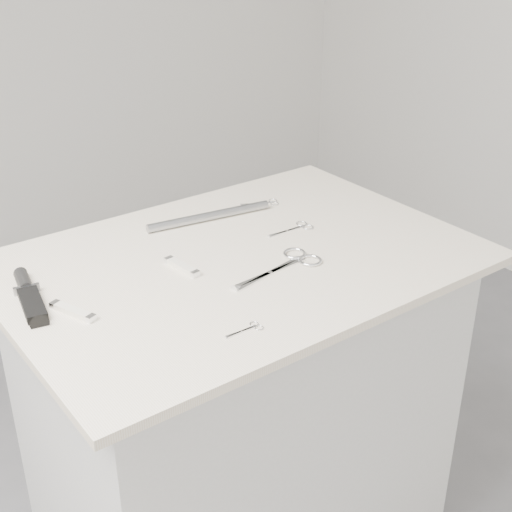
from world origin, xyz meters
TOP-DOWN VIEW (x-y plane):
  - plinth at (0.00, 0.00)m, footprint 0.90×0.60m
  - display_board at (0.00, 0.00)m, footprint 1.00×0.70m
  - large_shears at (0.07, -0.09)m, footprint 0.22×0.10m
  - embroidery_scissors_a at (0.19, 0.04)m, footprint 0.12×0.05m
  - embroidery_scissors_b at (0.23, 0.20)m, footprint 0.09×0.06m
  - tiny_scissors at (-0.15, -0.24)m, footprint 0.07×0.03m
  - sheathed_knife at (-0.43, 0.10)m, footprint 0.07×0.20m
  - pocket_knife_a at (-0.38, -0.01)m, footprint 0.06×0.11m
  - pocket_knife_b at (-0.13, 0.02)m, footprint 0.03×0.10m
  - metal_rail at (0.06, 0.20)m, footprint 0.31×0.07m

SIDE VIEW (x-z plane):
  - plinth at x=0.00m, z-range 0.00..0.90m
  - display_board at x=0.00m, z-range 0.90..0.92m
  - tiny_scissors at x=-0.15m, z-range 0.92..0.92m
  - embroidery_scissors_b at x=0.23m, z-range 0.92..0.92m
  - embroidery_scissors_a at x=0.19m, z-range 0.92..0.92m
  - large_shears at x=0.07m, z-range 0.92..0.93m
  - pocket_knife_a at x=-0.38m, z-range 0.92..0.93m
  - pocket_knife_b at x=-0.13m, z-range 0.92..0.93m
  - sheathed_knife at x=-0.43m, z-range 0.91..0.94m
  - metal_rail at x=0.06m, z-range 0.92..0.94m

